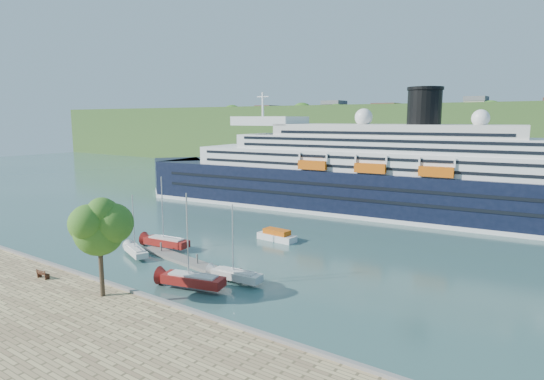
{
  "coord_description": "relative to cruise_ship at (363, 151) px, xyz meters",
  "views": [
    {
      "loc": [
        42.68,
        -29.25,
        19.14
      ],
      "look_at": [
        1.55,
        30.0,
        7.73
      ],
      "focal_mm": 30.0,
      "sensor_mm": 36.0,
      "label": 1
    }
  ],
  "objects": [
    {
      "name": "tender_launch",
      "position": [
        -1.68,
        -28.56,
        -11.61
      ],
      "size": [
        6.64,
        2.65,
        1.8
      ],
      "primitive_type": null,
      "rotation": [
        0.0,
        0.0,
        -0.07
      ],
      "color": "#D1570C",
      "rests_on": "ground"
    },
    {
      "name": "sailboat_extra",
      "position": [
        -12.39,
        -41.81,
        -7.37
      ],
      "size": [
        8.17,
        3.15,
        10.28
      ],
      "primitive_type": null,
      "rotation": [
        0.0,
        0.0,
        0.12
      ],
      "color": "maroon",
      "rests_on": "ground"
    },
    {
      "name": "cruise_ship",
      "position": [
        0.0,
        0.0,
        0.0
      ],
      "size": [
        112.45,
        27.11,
        25.02
      ],
      "primitive_type": null,
      "rotation": [
        0.0,
        0.0,
        0.1
      ],
      "color": "black",
      "rests_on": "ground"
    },
    {
      "name": "sailboat_white_far",
      "position": [
        5.0,
        -46.78,
        -8.04
      ],
      "size": [
        7.06,
        2.57,
        8.93
      ],
      "primitive_type": null,
      "rotation": [
        0.0,
        0.0,
        0.1
      ],
      "color": "silver",
      "rests_on": "ground"
    },
    {
      "name": "floating_pontoon",
      "position": [
        -5.1,
        -44.77,
        -12.3
      ],
      "size": [
        18.73,
        4.82,
        0.41
      ],
      "primitive_type": null,
      "rotation": [
        0.0,
        0.0,
        -0.14
      ],
      "color": "gray",
      "rests_on": "ground"
    },
    {
      "name": "sailboat_white_near",
      "position": [
        -12.88,
        -47.0,
        -8.34
      ],
      "size": [
        6.65,
        4.08,
        8.33
      ],
      "primitive_type": null,
      "rotation": [
        0.0,
        0.0,
        -0.38
      ],
      "color": "silver",
      "rests_on": "ground"
    },
    {
      "name": "quay_coping",
      "position": [
        -5.17,
        -57.3,
        -11.36
      ],
      "size": [
        220.0,
        0.5,
        0.3
      ],
      "primitive_type": "cube",
      "color": "slate",
      "rests_on": "promenade"
    },
    {
      "name": "sailboat_red",
      "position": [
        2.24,
        -51.16,
        -7.26
      ],
      "size": [
        8.44,
        4.14,
        10.5
      ],
      "primitive_type": null,
      "rotation": [
        0.0,
        0.0,
        0.24
      ],
      "color": "maroon",
      "rests_on": "ground"
    },
    {
      "name": "promenade_tree",
      "position": [
        -2.35,
        -59.63,
        -5.88
      ],
      "size": [
        6.79,
        6.79,
        11.25
      ],
      "primitive_type": null,
      "color": "#2D5E18",
      "rests_on": "promenade"
    },
    {
      "name": "far_hillside",
      "position": [
        -5.17,
        87.9,
        -0.51
      ],
      "size": [
        400.0,
        50.0,
        24.0
      ],
      "primitive_type": "cube",
      "color": "#2C4E1F",
      "rests_on": "ground"
    },
    {
      "name": "park_bench",
      "position": [
        -12.45,
        -60.37,
        -10.96
      ],
      "size": [
        1.77,
        0.86,
        1.1
      ],
      "primitive_type": null,
      "rotation": [
        0.0,
        0.0,
        0.09
      ],
      "color": "#472414",
      "rests_on": "promenade"
    },
    {
      "name": "ground",
      "position": [
        -5.17,
        -57.1,
        -12.51
      ],
      "size": [
        400.0,
        400.0,
        0.0
      ],
      "primitive_type": "plane",
      "color": "#2A4C4A",
      "rests_on": "ground"
    }
  ]
}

